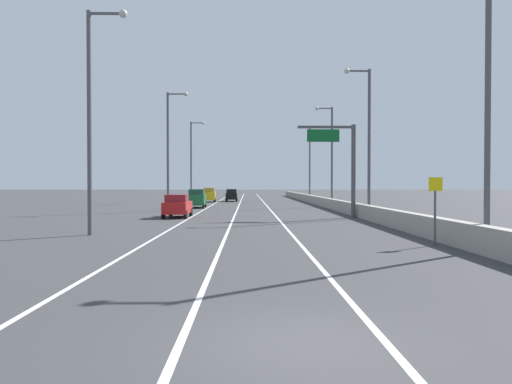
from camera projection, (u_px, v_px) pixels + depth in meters
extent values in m
plane|color=#38383A|center=(253.00, 202.00, 71.78)|extent=(320.00, 320.00, 0.00)
cube|color=silver|center=(214.00, 204.00, 62.69)|extent=(0.16, 130.00, 0.00)
cube|color=silver|center=(240.00, 204.00, 62.75)|extent=(0.16, 130.00, 0.00)
cube|color=silver|center=(265.00, 204.00, 62.81)|extent=(0.16, 130.00, 0.00)
cube|color=#9E998E|center=(336.00, 205.00, 47.92)|extent=(0.60, 120.00, 1.10)
cylinder|color=#47474C|center=(353.00, 171.00, 37.20)|extent=(0.36, 0.36, 7.50)
cube|color=#47474C|center=(326.00, 127.00, 37.11)|extent=(4.50, 0.20, 0.20)
cube|color=#0C5923|center=(323.00, 136.00, 36.99)|extent=(2.60, 0.10, 1.00)
cylinder|color=#4C4C51|center=(435.00, 218.00, 20.24)|extent=(0.10, 0.10, 2.40)
cube|color=yellow|center=(436.00, 184.00, 20.17)|extent=(0.60, 0.04, 0.60)
cylinder|color=#4C4C51|center=(488.00, 105.00, 18.64)|extent=(0.24, 0.24, 11.83)
cylinder|color=#4C4C51|center=(369.00, 144.00, 36.66)|extent=(0.24, 0.24, 11.83)
cube|color=#4C4C51|center=(358.00, 71.00, 36.54)|extent=(1.80, 0.12, 0.12)
sphere|color=beige|center=(347.00, 71.00, 36.53)|extent=(0.44, 0.44, 0.44)
cylinder|color=#4C4C51|center=(332.00, 157.00, 54.68)|extent=(0.24, 0.24, 11.83)
cube|color=#4C4C51|center=(324.00, 108.00, 54.57)|extent=(1.80, 0.12, 0.12)
sphere|color=beige|center=(317.00, 108.00, 54.55)|extent=(0.44, 0.44, 0.44)
cylinder|color=#4C4C51|center=(310.00, 164.00, 72.70)|extent=(0.24, 0.24, 11.83)
cube|color=#4C4C51|center=(304.00, 127.00, 72.59)|extent=(1.80, 0.12, 0.12)
sphere|color=beige|center=(298.00, 127.00, 72.57)|extent=(0.44, 0.44, 0.44)
cylinder|color=#4C4C51|center=(89.00, 123.00, 24.32)|extent=(0.24, 0.24, 11.83)
cube|color=#4C4C51|center=(106.00, 14.00, 24.24)|extent=(1.80, 0.12, 0.12)
sphere|color=beige|center=(123.00, 14.00, 24.26)|extent=(0.44, 0.44, 0.44)
cylinder|color=#4C4C51|center=(168.00, 152.00, 45.95)|extent=(0.24, 0.24, 11.83)
cube|color=#4C4C51|center=(177.00, 94.00, 45.87)|extent=(1.80, 0.12, 0.12)
sphere|color=beige|center=(186.00, 94.00, 45.89)|extent=(0.44, 0.44, 0.44)
cylinder|color=#4C4C51|center=(191.00, 162.00, 67.57)|extent=(0.24, 0.24, 11.83)
cube|color=#4C4C51|center=(197.00, 123.00, 67.49)|extent=(1.80, 0.12, 0.12)
sphere|color=beige|center=(203.00, 123.00, 67.51)|extent=(0.44, 0.44, 0.44)
cube|color=gold|center=(209.00, 196.00, 70.17)|extent=(1.93, 4.20, 1.21)
cube|color=olive|center=(209.00, 190.00, 69.74)|extent=(1.64, 1.92, 0.60)
cylinder|color=black|center=(205.00, 199.00, 71.76)|extent=(0.24, 0.69, 0.68)
cylinder|color=black|center=(215.00, 199.00, 71.84)|extent=(0.24, 0.69, 0.68)
cylinder|color=black|center=(203.00, 200.00, 68.52)|extent=(0.24, 0.69, 0.68)
cylinder|color=black|center=(214.00, 200.00, 68.60)|extent=(0.24, 0.69, 0.68)
cube|color=#196033|center=(197.00, 200.00, 52.86)|extent=(1.98, 4.62, 1.19)
cube|color=#1C4633|center=(197.00, 192.00, 52.39)|extent=(1.69, 2.10, 0.60)
cylinder|color=black|center=(191.00, 204.00, 54.66)|extent=(0.24, 0.69, 0.68)
cylinder|color=black|center=(205.00, 204.00, 54.74)|extent=(0.24, 0.69, 0.68)
cylinder|color=black|center=(188.00, 206.00, 51.00)|extent=(0.24, 0.69, 0.68)
cylinder|color=black|center=(203.00, 205.00, 51.07)|extent=(0.24, 0.69, 0.68)
cube|color=black|center=(232.00, 196.00, 72.32)|extent=(1.76, 4.39, 1.00)
cube|color=black|center=(232.00, 191.00, 71.87)|extent=(1.54, 1.98, 0.60)
cylinder|color=black|center=(227.00, 199.00, 74.05)|extent=(0.22, 0.68, 0.68)
cylinder|color=black|center=(237.00, 199.00, 74.09)|extent=(0.22, 0.68, 0.68)
cylinder|color=black|center=(226.00, 200.00, 70.57)|extent=(0.22, 0.68, 0.68)
cylinder|color=black|center=(236.00, 200.00, 70.61)|extent=(0.22, 0.68, 0.68)
cube|color=red|center=(178.00, 207.00, 37.58)|extent=(1.91, 4.18, 0.92)
cube|color=maroon|center=(177.00, 198.00, 37.15)|extent=(1.67, 1.88, 0.60)
cylinder|color=black|center=(171.00, 212.00, 39.21)|extent=(0.22, 0.68, 0.68)
cylinder|color=black|center=(191.00, 212.00, 39.23)|extent=(0.22, 0.68, 0.68)
cylinder|color=black|center=(163.00, 214.00, 35.95)|extent=(0.22, 0.68, 0.68)
cylinder|color=black|center=(185.00, 214.00, 35.97)|extent=(0.22, 0.68, 0.68)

